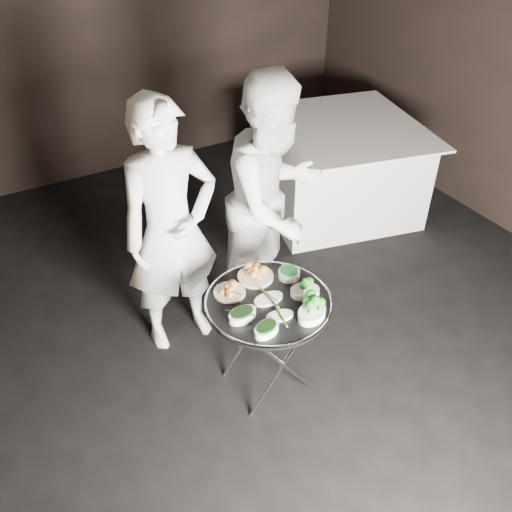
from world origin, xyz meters
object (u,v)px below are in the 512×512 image
tray_stand (268,340)px  dining_table (335,168)px  waiter_left (171,231)px  serving_tray (269,302)px  waiter_right (275,201)px

tray_stand → dining_table: (1.70, 1.60, 0.03)m
waiter_left → dining_table: (2.00, 0.89, -0.47)m
serving_tray → waiter_right: bearing=56.4°
waiter_left → serving_tray: bearing=-68.0°
waiter_right → dining_table: waiter_right is taller
serving_tray → waiter_right: waiter_right is taller
dining_table → waiter_right: bearing=-143.5°
serving_tray → dining_table: (1.70, 1.60, -0.29)m
tray_stand → serving_tray: 0.32m
dining_table → serving_tray: bearing=-136.8°
tray_stand → dining_table: dining_table is taller
tray_stand → waiter_left: bearing=112.9°
waiter_left → dining_table: waiter_left is taller
waiter_right → dining_table: bearing=19.3°
dining_table → tray_stand: bearing=-136.8°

